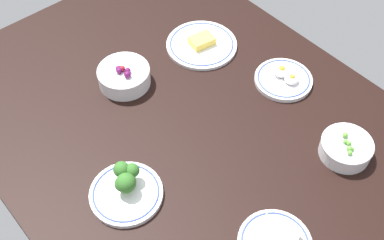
{
  "coord_description": "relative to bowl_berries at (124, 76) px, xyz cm",
  "views": [
    {
      "loc": [
        -65.51,
        56.75,
        113.26
      ],
      "look_at": [
        0.0,
        0.0,
        6.0
      ],
      "focal_mm": 45.93,
      "sensor_mm": 36.0,
      "label": 1
    }
  ],
  "objects": [
    {
      "name": "dining_table",
      "position": [
        -25.7,
        -4.76,
        -5.03
      ],
      "size": [
        146.51,
        104.78,
        4.0
      ],
      "primitive_type": "cube",
      "color": "black",
      "rests_on": "ground"
    },
    {
      "name": "bowl_peas",
      "position": [
        -60.29,
        -29.26,
        -0.33
      ],
      "size": [
        14.0,
        14.0,
        6.19
      ],
      "color": "silver",
      "rests_on": "dining_table"
    },
    {
      "name": "plate_eggs",
      "position": [
        -31.23,
        -36.93,
        -1.84
      ],
      "size": [
        17.58,
        17.58,
        4.87
      ],
      "color": "silver",
      "rests_on": "dining_table"
    },
    {
      "name": "plate_cheese",
      "position": [
        -3.09,
        -28.5,
        -2.15
      ],
      "size": [
        22.97,
        22.97,
        3.67
      ],
      "color": "silver",
      "rests_on": "dining_table"
    },
    {
      "name": "plate_broccoli",
      "position": [
        -31.71,
        22.48,
        -0.62
      ],
      "size": [
        18.78,
        18.78,
        7.87
      ],
      "color": "silver",
      "rests_on": "dining_table"
    },
    {
      "name": "bowl_berries",
      "position": [
        0.0,
        0.0,
        0.0
      ],
      "size": [
        15.86,
        15.86,
        7.3
      ],
      "color": "silver",
      "rests_on": "dining_table"
    }
  ]
}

